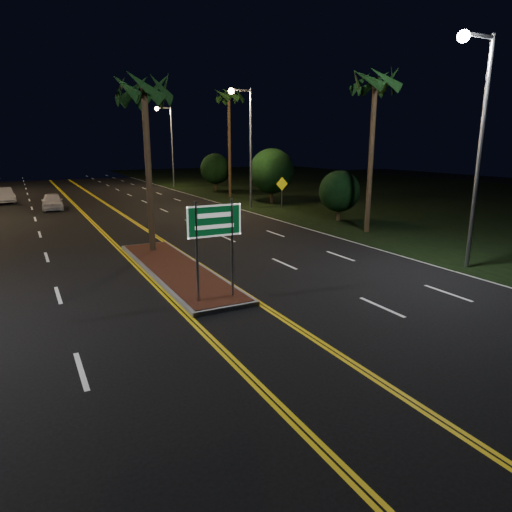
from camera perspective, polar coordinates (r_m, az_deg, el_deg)
ground at (r=12.60m, az=-0.04°, el=-9.70°), size 120.00×120.00×0.00m
grass_right at (r=50.15m, az=17.64°, el=7.54°), size 40.00×110.00×0.01m
median_island at (r=18.72m, az=-9.97°, el=-1.66°), size 2.25×10.25×0.17m
highway_sign at (r=14.33m, az=-5.21°, el=3.23°), size 1.80×0.08×3.20m
streetlight_right_near at (r=20.10m, az=25.82°, el=14.33°), size 1.91×0.44×9.00m
streetlight_right_mid at (r=35.97m, az=-1.23°, el=14.92°), size 1.91×0.44×9.00m
streetlight_right_far at (r=54.62m, az=-10.87°, el=14.36°), size 1.91×0.44×9.00m
palm_median at (r=21.53m, az=-13.84°, el=19.50°), size 2.40×2.40×8.30m
palm_right_near at (r=27.15m, az=14.70°, el=20.21°), size 2.40×2.40×9.30m
palm_right_far at (r=44.32m, az=-3.42°, el=19.24°), size 2.40×2.40×10.30m
shrub_near at (r=30.85m, az=10.38°, el=7.95°), size 2.70×2.70×3.30m
shrub_mid at (r=39.39m, az=1.97°, el=10.57°), size 3.78×3.78×4.62m
shrub_far at (r=50.12m, az=-5.11°, el=10.80°), size 3.24×3.24×3.96m
car_near at (r=39.00m, az=-24.14°, el=6.41°), size 2.18×4.58×1.49m
car_far at (r=45.38m, az=-29.08°, el=6.79°), size 2.68×4.80×1.51m
warning_sign at (r=36.01m, az=3.27°, el=8.44°), size 1.03×0.10×2.47m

